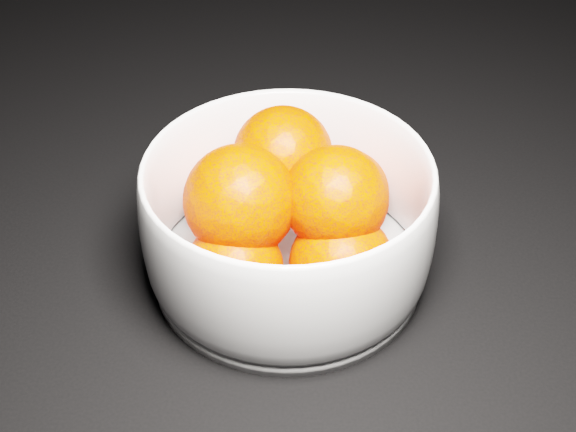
{
  "coord_description": "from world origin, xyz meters",
  "views": [
    {
      "loc": [
        -0.24,
        -0.65,
        0.38
      ],
      "look_at": [
        -0.25,
        -0.25,
        0.05
      ],
      "focal_mm": 50.0,
      "sensor_mm": 36.0,
      "label": 1
    }
  ],
  "objects": [
    {
      "name": "ground",
      "position": [
        0.0,
        0.0,
        0.0
      ],
      "size": [
        3.0,
        3.0,
        0.0
      ],
      "primitive_type": "cube",
      "color": "black",
      "rests_on": "ground"
    },
    {
      "name": "bowl",
      "position": [
        -0.25,
        -0.25,
        0.05
      ],
      "size": [
        0.19,
        0.19,
        0.09
      ],
      "rotation": [
        0.0,
        0.0,
        0.34
      ],
      "color": "silver",
      "rests_on": "ground"
    },
    {
      "name": "orange_pile",
      "position": [
        -0.25,
        -0.25,
        0.06
      ],
      "size": [
        0.14,
        0.14,
        0.1
      ],
      "color": "#FD2E00",
      "rests_on": "bowl"
    }
  ]
}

